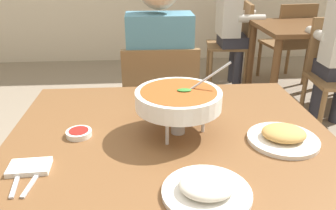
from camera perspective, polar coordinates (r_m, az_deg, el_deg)
The scene contains 15 objects.
dining_table_main at distance 1.25m, azimuth 0.52°, elevation -9.54°, with size 1.16×0.99×0.76m.
chair_diner_main at distance 2.00m, azimuth -1.35°, elevation -0.64°, with size 0.44×0.44×0.90m.
diner_main at distance 1.95m, azimuth -1.47°, elevation 6.09°, with size 0.40×0.45×1.31m.
curry_bowl at distance 1.15m, azimuth 1.80°, elevation 0.93°, with size 0.33×0.30×0.26m.
rice_plate at distance 0.91m, azimuth 6.65°, elevation -14.03°, with size 0.24×0.24×0.06m.
appetizer_plate at distance 1.21m, azimuth 19.10°, elevation -5.07°, with size 0.24×0.24×0.06m.
sauce_dish at distance 1.22m, azimuth -14.98°, elevation -4.64°, with size 0.09×0.09×0.02m.
napkin_folded at distance 1.09m, azimuth -22.58°, elevation -9.78°, with size 0.12×0.08×0.02m, color white.
fork_utensil at distance 1.06m, azimuth -24.37°, elevation -11.41°, with size 0.01×0.17×0.01m, color silver.
spoon_utensil at distance 1.04m, azimuth -21.74°, elevation -11.51°, with size 0.01×0.17×0.01m, color silver.
dining_table_far at distance 3.51m, azimuth 23.05°, elevation 10.26°, with size 1.00×0.80×0.76m.
chair_bg_left at distance 3.08m, azimuth 26.80°, elevation 5.66°, with size 0.47×0.47×0.90m.
chair_bg_right at distance 3.87m, azimuth 11.57°, elevation 11.00°, with size 0.49×0.49×0.90m.
chair_bg_corner at distance 4.02m, azimuth 20.03°, elevation 10.53°, with size 0.49×0.49×0.90m.
patron_bg_right at distance 3.74m, azimuth 10.86°, elevation 14.32°, with size 0.45×0.40×1.31m.
Camera 1 is at (-0.09, -1.04, 1.34)m, focal length 35.67 mm.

